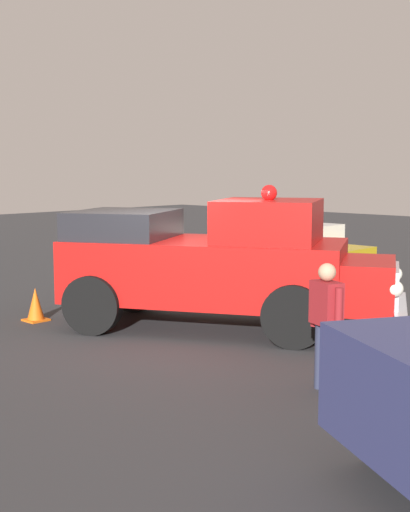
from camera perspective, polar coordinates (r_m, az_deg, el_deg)
name	(u,v)px	position (r m, az deg, el deg)	size (l,w,h in m)	color
ground_plane	(176,331)	(12.22, -2.44, -6.28)	(60.00, 60.00, 0.00)	#333335
vintage_fire_truck	(218,263)	(12.22, 1.06, -0.56)	(6.27, 4.72, 2.59)	black
classic_hot_rod	(285,251)	(17.88, 6.70, 0.45)	(4.37, 1.93, 1.46)	black
lawn_chair_near_truck	(143,273)	(15.04, -5.18, -1.43)	(0.52, 0.50, 1.02)	#B7BABF
lawn_chair_by_car	(218,245)	(20.43, 1.06, 0.92)	(0.54, 0.55, 1.02)	#B7BABF
spectator_seated	(148,268)	(15.11, -4.81, -0.97)	(0.40, 0.54, 1.29)	#383842
spectator_standing	(326,318)	(8.95, 10.05, -5.10)	(0.63, 0.40, 1.68)	#2D334C
traffic_cone	(36,305)	(13.35, -13.93, -3.97)	(0.40, 0.40, 0.64)	orange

